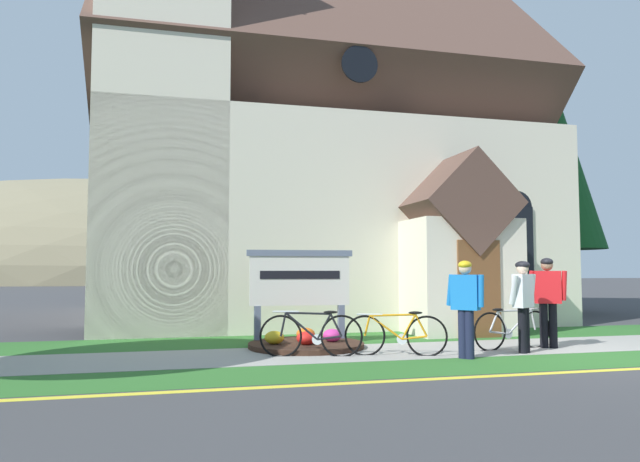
{
  "coord_description": "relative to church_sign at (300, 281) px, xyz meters",
  "views": [
    {
      "loc": [
        -7.08,
        -8.27,
        1.47
      ],
      "look_at": [
        -4.13,
        3.46,
        2.27
      ],
      "focal_mm": 32.6,
      "sensor_mm": 36.0,
      "label": 1
    }
  ],
  "objects": [
    {
      "name": "cyclist_in_green_jersey",
      "position": [
        2.27,
        -2.49,
        -0.3
      ],
      "size": [
        0.45,
        0.61,
        1.61
      ],
      "color": "#191E38",
      "rests_on": "ground"
    },
    {
      "name": "church_lawn",
      "position": [
        1.8,
        0.65,
        -1.23
      ],
      "size": [
        24.0,
        2.06,
        0.01
      ],
      "primitive_type": "cube",
      "color": "#2D6628",
      "rests_on": "ground"
    },
    {
      "name": "curb_paint_stripe",
      "position": [
        1.8,
        -3.99,
        -1.23
      ],
      "size": [
        28.0,
        0.16,
        0.01
      ],
      "primitive_type": "cube",
      "color": "yellow",
      "rests_on": "ground"
    },
    {
      "name": "roadside_conifer",
      "position": [
        10.3,
        6.21,
        4.1
      ],
      "size": [
        3.44,
        3.44,
        8.53
      ],
      "color": "#4C3823",
      "rests_on": "ground"
    },
    {
      "name": "bicycle_silver",
      "position": [
        3.65,
        -1.67,
        -0.86
      ],
      "size": [
        1.75,
        0.3,
        0.78
      ],
      "color": "black",
      "rests_on": "ground"
    },
    {
      "name": "grass_verge",
      "position": [
        1.8,
        -3.12,
        -1.23
      ],
      "size": [
        32.0,
        1.43,
        0.01
      ],
      "primitive_type": "cube",
      "color": "#2D6628",
      "rests_on": "ground"
    },
    {
      "name": "church_building",
      "position": [
        1.5,
        6.79,
        3.71
      ],
      "size": [
        12.5,
        12.7,
        12.76
      ],
      "color": "beige",
      "rests_on": "ground"
    },
    {
      "name": "cyclist_in_blue_jersey",
      "position": [
        4.36,
        -1.73,
        -0.25
      ],
      "size": [
        0.55,
        0.49,
        1.68
      ],
      "color": "black",
      "rests_on": "ground"
    },
    {
      "name": "cyclist_in_orange_jersey",
      "position": [
        3.54,
        -2.19,
        -0.3
      ],
      "size": [
        0.6,
        0.43,
        1.61
      ],
      "color": "black",
      "rests_on": "ground"
    },
    {
      "name": "church_sign",
      "position": [
        0.0,
        0.0,
        0.0
      ],
      "size": [
        2.11,
        0.27,
        1.85
      ],
      "color": "slate",
      "rests_on": "ground"
    },
    {
      "name": "ground",
      "position": [
        4.66,
        1.02,
        -1.23
      ],
      "size": [
        140.0,
        140.0,
        0.0
      ],
      "primitive_type": "plane",
      "color": "#3D3D3F"
    },
    {
      "name": "flower_bed",
      "position": [
        -0.01,
        -0.58,
        -1.15
      ],
      "size": [
        2.17,
        2.17,
        0.34
      ],
      "color": "#382319",
      "rests_on": "ground"
    },
    {
      "name": "bicycle_black",
      "position": [
        -0.15,
        -1.66,
        -0.86
      ],
      "size": [
        1.7,
        0.45,
        0.79
      ],
      "color": "black",
      "rests_on": "ground"
    },
    {
      "name": "bicycle_green",
      "position": [
        1.27,
        -1.91,
        -0.87
      ],
      "size": [
        1.67,
        0.6,
        0.77
      ],
      "color": "black",
      "rests_on": "ground"
    },
    {
      "name": "sidewalk_slab",
      "position": [
        1.8,
        -1.39,
        -1.23
      ],
      "size": [
        32.0,
        2.03,
        0.01
      ],
      "primitive_type": "cube",
      "color": "#99968E",
      "rests_on": "ground"
    },
    {
      "name": "distant_hill",
      "position": [
        -7.05,
        70.47,
        -1.23
      ],
      "size": [
        94.46,
        55.32,
        26.02
      ],
      "primitive_type": "ellipsoid",
      "color": "#847A5B",
      "rests_on": "ground"
    }
  ]
}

